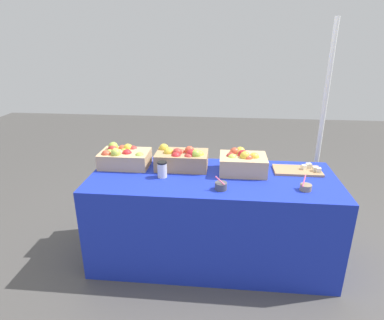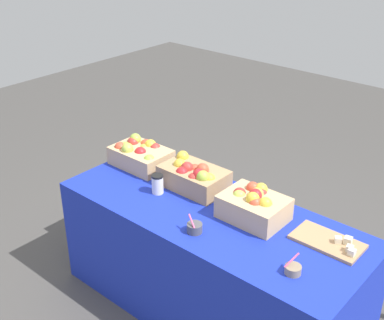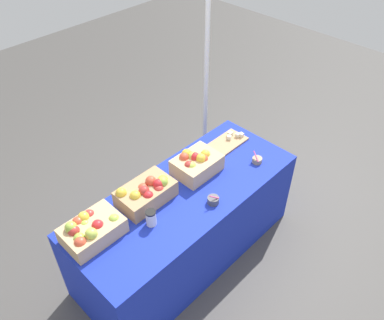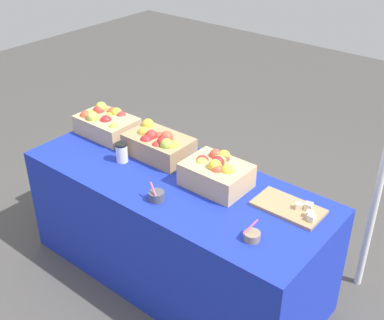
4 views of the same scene
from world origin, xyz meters
name	(u,v)px [view 1 (image 1 of 4)]	position (x,y,z in m)	size (l,w,h in m)	color
ground_plane	(211,256)	(0.00, 0.00, 0.00)	(10.00, 10.00, 0.00)	#474442
table	(212,218)	(0.00, 0.00, 0.37)	(1.90, 0.76, 0.74)	#192DB7
apple_crate_left	(124,157)	(-0.74, 0.15, 0.82)	(0.40, 0.27, 0.18)	tan
apple_crate_middle	(182,159)	(-0.25, 0.14, 0.82)	(0.42, 0.26, 0.19)	tan
apple_crate_right	(242,162)	(0.23, 0.10, 0.83)	(0.36, 0.27, 0.19)	tan
cutting_board_back	(299,170)	(0.68, 0.16, 0.75)	(0.37, 0.20, 0.06)	tan
sample_bowl_near	(306,187)	(0.66, -0.18, 0.76)	(0.08, 0.09, 0.10)	gray
sample_bowl_mid	(221,186)	(0.07, -0.23, 0.77)	(0.09, 0.09, 0.10)	#4C4C51
coffee_cup	(162,169)	(-0.38, -0.05, 0.80)	(0.07, 0.07, 0.12)	silver
tent_pole	(321,129)	(0.96, 0.68, 0.95)	(0.04, 0.04, 1.90)	white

